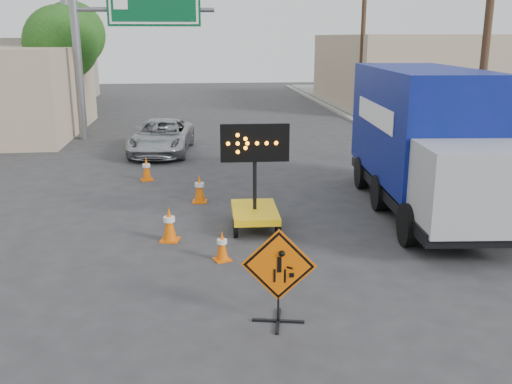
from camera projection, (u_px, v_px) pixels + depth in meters
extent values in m
plane|color=#2D2D30|center=(292.00, 323.00, 9.20)|extent=(100.00, 100.00, 0.00)
cube|color=gray|center=(400.00, 144.00, 24.31)|extent=(0.40, 60.00, 0.12)
cube|color=gray|center=(451.00, 142.00, 24.54)|extent=(4.00, 60.00, 0.15)
cube|color=tan|center=(408.00, 70.00, 38.71)|extent=(10.00, 14.00, 4.60)
cylinder|color=slate|center=(78.00, 62.00, 24.90)|extent=(0.36, 0.36, 6.80)
cylinder|color=slate|center=(145.00, 10.00, 24.63)|extent=(6.00, 0.20, 0.20)
cube|color=#054623|center=(154.00, 2.00, 24.48)|extent=(4.00, 0.10, 2.00)
cube|color=silver|center=(154.00, 2.00, 24.41)|extent=(3.80, 0.01, 1.80)
cylinder|color=slate|center=(67.00, 36.00, 32.08)|extent=(0.44, 0.44, 9.00)
cylinder|color=#482F1F|center=(487.00, 36.00, 18.43)|extent=(0.26, 0.26, 9.00)
cylinder|color=#482F1F|center=(363.00, 36.00, 31.86)|extent=(0.26, 0.26, 9.00)
cylinder|color=#482F1F|center=(66.00, 95.00, 29.05)|extent=(0.28, 0.28, 3.25)
sphere|color=#1B4714|center=(61.00, 43.00, 28.38)|extent=(3.71, 3.71, 3.71)
cylinder|color=#482F1F|center=(76.00, 80.00, 36.58)|extent=(0.28, 0.28, 3.58)
sphere|color=#1B4714|center=(72.00, 35.00, 35.83)|extent=(4.10, 4.10, 4.10)
cube|color=black|center=(278.00, 321.00, 9.23)|extent=(0.84, 0.22, 0.04)
cube|color=black|center=(278.00, 321.00, 9.23)|extent=(0.22, 0.84, 0.04)
cylinder|color=black|center=(278.00, 303.00, 9.15)|extent=(0.03, 0.03, 0.66)
cube|color=#E85D04|center=(279.00, 265.00, 8.97)|extent=(1.18, 0.25, 1.20)
cube|color=black|center=(279.00, 265.00, 8.97)|extent=(1.10, 0.22, 1.12)
cube|color=yellow|center=(255.00, 212.00, 13.68)|extent=(1.12, 1.81, 0.16)
cylinder|color=black|center=(255.00, 170.00, 13.41)|extent=(0.09, 0.09, 1.96)
cube|color=black|center=(255.00, 142.00, 13.23)|extent=(1.61, 0.13, 0.89)
imported|color=#ABADB3|center=(162.00, 137.00, 22.49)|extent=(2.64, 4.92, 1.31)
cube|color=black|center=(423.00, 191.00, 14.90)|extent=(2.90, 7.82, 0.29)
cube|color=#071459|center=(417.00, 123.00, 15.19)|extent=(2.86, 6.11, 2.87)
cube|color=#9EA0A5|center=(484.00, 187.00, 11.72)|extent=(2.33, 1.89, 1.72)
cube|color=#E85D04|center=(222.00, 259.00, 11.79)|extent=(0.42, 0.42, 0.03)
cone|color=#E85D04|center=(222.00, 245.00, 11.71)|extent=(0.25, 0.25, 0.62)
cylinder|color=silver|center=(222.00, 242.00, 11.69)|extent=(0.21, 0.21, 0.09)
cube|color=#E85D04|center=(170.00, 240.00, 12.92)|extent=(0.48, 0.48, 0.03)
cone|color=#E85D04|center=(169.00, 223.00, 12.81)|extent=(0.32, 0.32, 0.77)
cylinder|color=silver|center=(169.00, 219.00, 12.79)|extent=(0.26, 0.26, 0.11)
cube|color=#E85D04|center=(200.00, 201.00, 15.94)|extent=(0.43, 0.43, 0.03)
cone|color=#E85D04|center=(199.00, 188.00, 15.84)|extent=(0.31, 0.31, 0.76)
cylinder|color=silver|center=(199.00, 185.00, 15.81)|extent=(0.26, 0.26, 0.11)
cube|color=#E85D04|center=(147.00, 180.00, 18.37)|extent=(0.48, 0.48, 0.03)
cone|color=#E85D04|center=(146.00, 168.00, 18.27)|extent=(0.30, 0.30, 0.73)
cylinder|color=silver|center=(146.00, 166.00, 18.24)|extent=(0.25, 0.25, 0.11)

